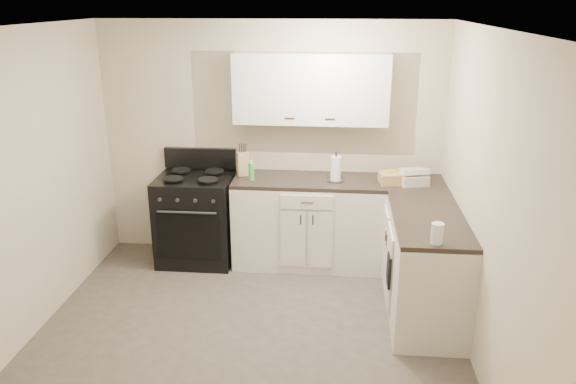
# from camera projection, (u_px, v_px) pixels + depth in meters

# --- Properties ---
(floor) EXTENTS (3.60, 3.60, 0.00)m
(floor) POSITION_uv_depth(u_px,v_px,m) (247.00, 339.00, 4.68)
(floor) COLOR #473F38
(floor) RESTS_ON ground
(ceiling) EXTENTS (3.60, 3.60, 0.00)m
(ceiling) POSITION_uv_depth(u_px,v_px,m) (238.00, 28.00, 3.86)
(ceiling) COLOR white
(ceiling) RESTS_ON wall_back
(wall_back) EXTENTS (3.60, 0.00, 3.60)m
(wall_back) POSITION_uv_depth(u_px,v_px,m) (271.00, 142.00, 5.96)
(wall_back) COLOR beige
(wall_back) RESTS_ON ground
(wall_right) EXTENTS (0.00, 3.60, 3.60)m
(wall_right) POSITION_uv_depth(u_px,v_px,m) (485.00, 206.00, 4.11)
(wall_right) COLOR beige
(wall_right) RESTS_ON ground
(wall_left) EXTENTS (0.00, 3.60, 3.60)m
(wall_left) POSITION_uv_depth(u_px,v_px,m) (17.00, 191.00, 4.42)
(wall_left) COLOR beige
(wall_left) RESTS_ON ground
(wall_front) EXTENTS (3.60, 0.00, 3.60)m
(wall_front) POSITION_uv_depth(u_px,v_px,m) (177.00, 330.00, 2.57)
(wall_front) COLOR beige
(wall_front) RESTS_ON ground
(base_cabinets_back) EXTENTS (1.55, 0.60, 0.90)m
(base_cabinets_back) POSITION_uv_depth(u_px,v_px,m) (309.00, 223.00, 5.90)
(base_cabinets_back) COLOR beige
(base_cabinets_back) RESTS_ON floor
(base_cabinets_right) EXTENTS (0.60, 1.90, 0.90)m
(base_cabinets_right) POSITION_uv_depth(u_px,v_px,m) (420.00, 254.00, 5.20)
(base_cabinets_right) COLOR beige
(base_cabinets_right) RESTS_ON floor
(countertop_back) EXTENTS (1.55, 0.60, 0.04)m
(countertop_back) POSITION_uv_depth(u_px,v_px,m) (309.00, 181.00, 5.75)
(countertop_back) COLOR black
(countertop_back) RESTS_ON base_cabinets_back
(countertop_right) EXTENTS (0.60, 1.90, 0.04)m
(countertop_right) POSITION_uv_depth(u_px,v_px,m) (424.00, 206.00, 5.04)
(countertop_right) COLOR black
(countertop_right) RESTS_ON base_cabinets_right
(upper_cabinets) EXTENTS (1.55, 0.30, 0.70)m
(upper_cabinets) POSITION_uv_depth(u_px,v_px,m) (311.00, 89.00, 5.59)
(upper_cabinets) COLOR silver
(upper_cabinets) RESTS_ON wall_back
(stove) EXTENTS (0.78, 0.67, 0.95)m
(stove) POSITION_uv_depth(u_px,v_px,m) (197.00, 219.00, 5.98)
(stove) COLOR black
(stove) RESTS_ON floor
(knife_block) EXTENTS (0.14, 0.14, 0.25)m
(knife_block) POSITION_uv_depth(u_px,v_px,m) (243.00, 164.00, 5.83)
(knife_block) COLOR tan
(knife_block) RESTS_ON countertop_back
(paper_towel) EXTENTS (0.12, 0.12, 0.26)m
(paper_towel) POSITION_uv_depth(u_px,v_px,m) (336.00, 169.00, 5.65)
(paper_towel) COLOR white
(paper_towel) RESTS_ON countertop_back
(soap_bottle) EXTENTS (0.08, 0.08, 0.18)m
(soap_bottle) POSITION_uv_depth(u_px,v_px,m) (251.00, 172.00, 5.68)
(soap_bottle) COLOR green
(soap_bottle) RESTS_ON countertop_back
(wicker_basket) EXTENTS (0.35, 0.26, 0.11)m
(wicker_basket) POSITION_uv_depth(u_px,v_px,m) (396.00, 178.00, 5.60)
(wicker_basket) COLOR tan
(wicker_basket) RESTS_ON countertop_right
(countertop_grill) EXTENTS (0.32, 0.31, 0.10)m
(countertop_grill) POSITION_uv_depth(u_px,v_px,m) (412.00, 179.00, 5.59)
(countertop_grill) COLOR silver
(countertop_grill) RESTS_ON countertop_right
(glass_jar) EXTENTS (0.10, 0.10, 0.16)m
(glass_jar) POSITION_uv_depth(u_px,v_px,m) (437.00, 233.00, 4.21)
(glass_jar) COLOR silver
(glass_jar) RESTS_ON countertop_right
(oven_mitt_near) EXTENTS (0.02, 0.17, 0.29)m
(oven_mitt_near) POSITION_uv_depth(u_px,v_px,m) (389.00, 270.00, 4.79)
(oven_mitt_near) COLOR black
(oven_mitt_near) RESTS_ON base_cabinets_right
(oven_mitt_far) EXTENTS (0.02, 0.13, 0.23)m
(oven_mitt_far) POSITION_uv_depth(u_px,v_px,m) (388.00, 268.00, 4.87)
(oven_mitt_far) COLOR black
(oven_mitt_far) RESTS_ON base_cabinets_right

